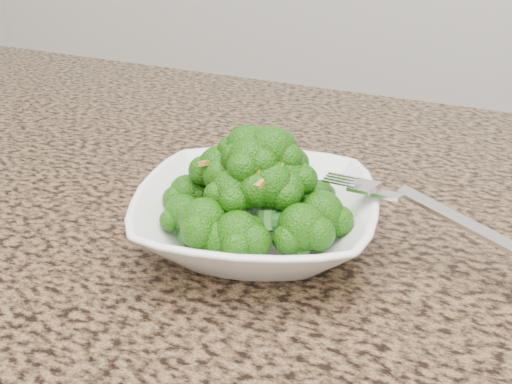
% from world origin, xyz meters
% --- Properties ---
extents(granite_counter, '(1.64, 1.04, 0.03)m').
position_xyz_m(granite_counter, '(0.00, 0.30, 0.89)').
color(granite_counter, brown).
rests_on(granite_counter, cabinet).
extents(bowl, '(0.25, 0.25, 0.05)m').
position_xyz_m(bowl, '(-0.07, 0.37, 0.92)').
color(bowl, white).
rests_on(bowl, granite_counter).
extents(broccoli_pile, '(0.18, 0.18, 0.07)m').
position_xyz_m(broccoli_pile, '(-0.07, 0.37, 0.98)').
color(broccoli_pile, '#1F600B').
rests_on(broccoli_pile, bowl).
extents(garlic_topping, '(0.11, 0.11, 0.01)m').
position_xyz_m(garlic_topping, '(-0.07, 0.37, 1.02)').
color(garlic_topping, '#B9802D').
rests_on(garlic_topping, broccoli_pile).
extents(fork, '(0.20, 0.08, 0.01)m').
position_xyz_m(fork, '(0.04, 0.40, 0.96)').
color(fork, silver).
rests_on(fork, bowl).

